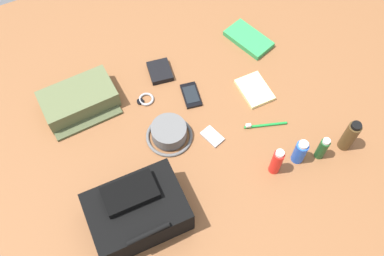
% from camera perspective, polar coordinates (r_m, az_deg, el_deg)
% --- Properties ---
extents(ground_plane, '(2.64, 2.02, 0.02)m').
position_cam_1_polar(ground_plane, '(1.65, 0.00, -0.90)').
color(ground_plane, brown).
rests_on(ground_plane, ground).
extents(backpack, '(0.32, 0.23, 0.16)m').
position_cam_1_polar(backpack, '(1.45, -7.36, -11.00)').
color(backpack, black).
rests_on(backpack, ground_plane).
extents(toiletry_pouch, '(0.29, 0.21, 0.08)m').
position_cam_1_polar(toiletry_pouch, '(1.73, -14.91, 3.65)').
color(toiletry_pouch, '#56603D').
rests_on(toiletry_pouch, ground_plane).
extents(bucket_hat, '(0.18, 0.18, 0.07)m').
position_cam_1_polar(bucket_hat, '(1.61, -3.10, -0.66)').
color(bucket_hat, '#5D5D5D').
rests_on(bucket_hat, ground_plane).
extents(cologne_bottle, '(0.05, 0.05, 0.15)m').
position_cam_1_polar(cologne_bottle, '(1.65, 20.41, -0.99)').
color(cologne_bottle, '#473319').
rests_on(cologne_bottle, ground_plane).
extents(shampoo_bottle, '(0.03, 0.03, 0.12)m').
position_cam_1_polar(shampoo_bottle, '(1.61, 17.10, -2.63)').
color(shampoo_bottle, '#19471E').
rests_on(shampoo_bottle, ground_plane).
extents(deodorant_spray, '(0.05, 0.05, 0.12)m').
position_cam_1_polar(deodorant_spray, '(1.58, 14.30, -3.11)').
color(deodorant_spray, blue).
rests_on(deodorant_spray, ground_plane).
extents(sunscreen_spray, '(0.04, 0.04, 0.14)m').
position_cam_1_polar(sunscreen_spray, '(1.54, 11.29, -4.45)').
color(sunscreen_spray, red).
rests_on(sunscreen_spray, ground_plane).
extents(paperback_novel, '(0.17, 0.23, 0.02)m').
position_cam_1_polar(paperback_novel, '(1.92, 7.59, 11.74)').
color(paperback_novel, '#2D934C').
rests_on(paperback_novel, ground_plane).
extents(cell_phone, '(0.08, 0.13, 0.01)m').
position_cam_1_polar(cell_phone, '(1.72, -0.14, 4.44)').
color(cell_phone, black).
rests_on(cell_phone, ground_plane).
extents(media_player, '(0.07, 0.10, 0.01)m').
position_cam_1_polar(media_player, '(1.63, 2.74, -1.12)').
color(media_player, '#B7B7BC').
rests_on(media_player, ground_plane).
extents(wristwatch, '(0.07, 0.06, 0.01)m').
position_cam_1_polar(wristwatch, '(1.72, -6.27, 3.83)').
color(wristwatch, '#99999E').
rests_on(wristwatch, ground_plane).
extents(toothbrush, '(0.16, 0.06, 0.02)m').
position_cam_1_polar(toothbrush, '(1.67, 9.53, 0.38)').
color(toothbrush, '#198C33').
rests_on(toothbrush, ground_plane).
extents(wallet, '(0.11, 0.12, 0.02)m').
position_cam_1_polar(wallet, '(1.79, -4.32, 7.59)').
color(wallet, black).
rests_on(wallet, ground_plane).
extents(notepad, '(0.11, 0.15, 0.02)m').
position_cam_1_polar(notepad, '(1.75, 8.41, 5.10)').
color(notepad, beige).
rests_on(notepad, ground_plane).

